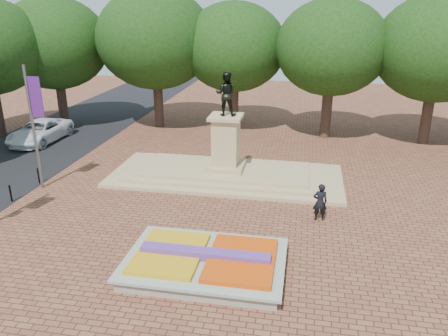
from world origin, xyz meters
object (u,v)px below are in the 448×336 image
monument (226,164)px  van (40,131)px  pedestrian (320,202)px  flower_bed (206,262)px

monument → van: 16.09m
monument → pedestrian: monument is taller
flower_bed → monument: bearing=95.9°
flower_bed → monument: size_ratio=0.45×
van → pedestrian: bearing=-23.2°
monument → van: bearing=163.1°
monument → pedestrian: size_ratio=7.31×
monument → van: (-15.40, 4.67, -0.06)m
flower_bed → monument: 10.07m
monument → flower_bed: bearing=-84.1°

